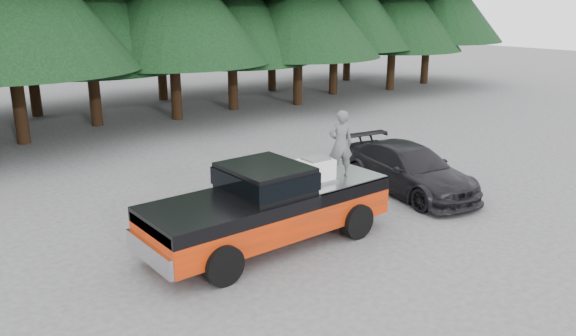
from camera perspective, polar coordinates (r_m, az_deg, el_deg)
ground at (r=12.10m, az=-3.14°, el=-9.90°), size 120.00×120.00×0.00m
pickup_truck at (r=12.84m, az=-1.96°, el=-5.02°), size 6.00×2.04×1.33m
truck_cab at (r=12.46m, az=-2.37°, el=-1.02°), size 1.66×1.90×0.59m
air_compressor at (r=13.11m, az=2.82°, el=-0.30°), size 0.77×0.64×0.51m
man_on_bed at (r=13.39m, az=5.37°, el=2.46°), size 0.70×0.60×1.63m
parked_car at (r=16.75m, az=12.20°, el=-0.11°), size 2.70×5.01×1.38m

